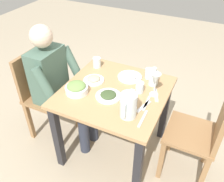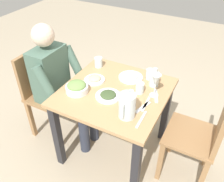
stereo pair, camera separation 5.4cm
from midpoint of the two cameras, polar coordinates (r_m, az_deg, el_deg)
name	(u,v)px [view 1 (the left image)]	position (r m, az deg, el deg)	size (l,w,h in m)	color
ground_plane	(114,148)	(2.46, -0.12, -13.47)	(8.00, 8.00, 0.00)	tan
dining_table	(115,103)	(2.04, -0.14, -2.81)	(0.84, 0.84, 0.72)	tan
chair_near	(43,91)	(2.41, -16.84, -0.02)	(0.40, 0.40, 0.90)	#997047
chair_far	(203,133)	(2.02, 20.20, -9.30)	(0.40, 0.40, 0.90)	#997047
diner_near	(58,84)	(2.20, -13.43, 1.67)	(0.48, 0.53, 1.19)	#4C6B5B
water_pitcher	(128,105)	(1.66, 3.00, -3.46)	(0.16, 0.12, 0.19)	silver
salad_bowl	(77,88)	(1.94, -9.26, 0.71)	(0.18, 0.18, 0.09)	white
plate_dolmas	(108,95)	(1.89, -1.71, -1.05)	(0.20, 0.20, 0.04)	white
plate_yoghurt	(130,76)	(2.11, 3.52, 3.64)	(0.21, 0.21, 0.06)	white
plate_beans	(94,79)	(2.07, -5.12, 2.78)	(0.18, 0.18, 0.05)	white
water_glass_center	(149,74)	(2.11, 8.06, 4.14)	(0.07, 0.07, 0.09)	silver
water_glass_far_right	(97,62)	(2.25, -4.32, 6.79)	(0.07, 0.07, 0.09)	silver
water_glass_near_right	(140,87)	(1.93, 5.79, 0.86)	(0.07, 0.07, 0.09)	silver
wine_glass	(156,80)	(1.86, 9.55, 2.62)	(0.08, 0.08, 0.20)	silver
oil_carafe	(153,79)	(2.02, 9.08, 2.90)	(0.08, 0.08, 0.16)	silver
salt_shaker	(132,95)	(1.87, 3.92, -1.02)	(0.03, 0.03, 0.05)	white
fork_near	(143,107)	(1.81, 6.66, -3.72)	(0.17, 0.03, 0.01)	silver
knife_near	(147,103)	(1.84, 7.41, -2.89)	(0.18, 0.02, 0.01)	silver
fork_far	(156,95)	(1.93, 9.62, -0.94)	(0.17, 0.03, 0.01)	silver
knife_far	(143,119)	(1.71, 6.44, -6.58)	(0.18, 0.02, 0.01)	silver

